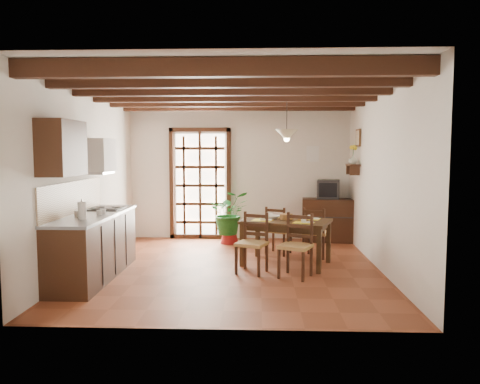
{
  "coord_description": "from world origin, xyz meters",
  "views": [
    {
      "loc": [
        0.4,
        -7.11,
        1.82
      ],
      "look_at": [
        0.1,
        0.4,
        1.15
      ],
      "focal_mm": 35.0,
      "sensor_mm": 36.0,
      "label": 1
    }
  ],
  "objects_px": {
    "chair_far_left": "(278,239)",
    "potted_plant": "(229,215)",
    "sideboard": "(328,220)",
    "dining_table": "(286,226)",
    "chair_far_right": "(316,242)",
    "kitchen_counter": "(94,245)",
    "chair_near_left": "(252,254)",
    "pendant_lamp": "(287,134)",
    "crt_tv": "(328,189)",
    "chair_near_right": "(296,258)"
  },
  "relations": [
    {
      "from": "crt_tv",
      "to": "pendant_lamp",
      "type": "relative_size",
      "value": 0.58
    },
    {
      "from": "pendant_lamp",
      "to": "chair_near_left",
      "type": "bearing_deg",
      "value": -130.21
    },
    {
      "from": "chair_near_left",
      "to": "pendant_lamp",
      "type": "height_order",
      "value": "pendant_lamp"
    },
    {
      "from": "chair_near_left",
      "to": "crt_tv",
      "type": "xyz_separation_m",
      "value": [
        1.48,
        2.49,
        0.77
      ]
    },
    {
      "from": "kitchen_counter",
      "to": "crt_tv",
      "type": "xyz_separation_m",
      "value": [
        3.74,
        2.82,
        0.58
      ]
    },
    {
      "from": "crt_tv",
      "to": "chair_near_left",
      "type": "bearing_deg",
      "value": -110.5
    },
    {
      "from": "chair_far_left",
      "to": "crt_tv",
      "type": "xyz_separation_m",
      "value": [
        1.04,
        1.2,
        0.78
      ]
    },
    {
      "from": "chair_far_left",
      "to": "potted_plant",
      "type": "bearing_deg",
      "value": -19.96
    },
    {
      "from": "dining_table",
      "to": "chair_near_right",
      "type": "distance_m",
      "value": 0.83
    },
    {
      "from": "chair_near_left",
      "to": "chair_far_left",
      "type": "distance_m",
      "value": 1.36
    },
    {
      "from": "potted_plant",
      "to": "crt_tv",
      "type": "bearing_deg",
      "value": 8.25
    },
    {
      "from": "chair_far_left",
      "to": "chair_near_right",
      "type": "bearing_deg",
      "value": 122.1
    },
    {
      "from": "chair_near_right",
      "to": "potted_plant",
      "type": "relative_size",
      "value": 0.41
    },
    {
      "from": "chair_far_left",
      "to": "pendant_lamp",
      "type": "xyz_separation_m",
      "value": [
        0.09,
        -0.65,
        1.81
      ]
    },
    {
      "from": "chair_near_right",
      "to": "sideboard",
      "type": "relative_size",
      "value": 0.9
    },
    {
      "from": "crt_tv",
      "to": "potted_plant",
      "type": "distance_m",
      "value": 2.04
    },
    {
      "from": "chair_far_right",
      "to": "kitchen_counter",
      "type": "bearing_deg",
      "value": 44.33
    },
    {
      "from": "chair_near_right",
      "to": "crt_tv",
      "type": "height_order",
      "value": "crt_tv"
    },
    {
      "from": "chair_far_right",
      "to": "potted_plant",
      "type": "height_order",
      "value": "potted_plant"
    },
    {
      "from": "dining_table",
      "to": "chair_far_left",
      "type": "distance_m",
      "value": 0.84
    },
    {
      "from": "chair_far_right",
      "to": "sideboard",
      "type": "xyz_separation_m",
      "value": [
        0.41,
        1.42,
        0.16
      ]
    },
    {
      "from": "crt_tv",
      "to": "potted_plant",
      "type": "height_order",
      "value": "potted_plant"
    },
    {
      "from": "crt_tv",
      "to": "chair_far_left",
      "type": "bearing_deg",
      "value": -120.58
    },
    {
      "from": "chair_near_left",
      "to": "pendant_lamp",
      "type": "distance_m",
      "value": 1.98
    },
    {
      "from": "potted_plant",
      "to": "chair_far_right",
      "type": "bearing_deg",
      "value": -36.27
    },
    {
      "from": "chair_far_right",
      "to": "pendant_lamp",
      "type": "bearing_deg",
      "value": 60.54
    },
    {
      "from": "chair_near_left",
      "to": "dining_table",
      "type": "bearing_deg",
      "value": 66.27
    },
    {
      "from": "chair_far_left",
      "to": "chair_far_right",
      "type": "bearing_deg",
      "value": -174.08
    },
    {
      "from": "sideboard",
      "to": "potted_plant",
      "type": "bearing_deg",
      "value": -166.93
    },
    {
      "from": "chair_near_right",
      "to": "potted_plant",
      "type": "bearing_deg",
      "value": 139.91
    },
    {
      "from": "pendant_lamp",
      "to": "chair_far_left",
      "type": "bearing_deg",
      "value": 98.13
    },
    {
      "from": "chair_near_left",
      "to": "pendant_lamp",
      "type": "relative_size",
      "value": 1.06
    },
    {
      "from": "chair_near_right",
      "to": "potted_plant",
      "type": "distance_m",
      "value": 2.67
    },
    {
      "from": "chair_near_right",
      "to": "chair_far_left",
      "type": "bearing_deg",
      "value": 122.45
    },
    {
      "from": "kitchen_counter",
      "to": "pendant_lamp",
      "type": "xyz_separation_m",
      "value": [
        2.8,
        0.97,
        1.6
      ]
    },
    {
      "from": "chair_near_right",
      "to": "kitchen_counter",
      "type": "bearing_deg",
      "value": -152.33
    },
    {
      "from": "crt_tv",
      "to": "kitchen_counter",
      "type": "bearing_deg",
      "value": -132.71
    },
    {
      "from": "kitchen_counter",
      "to": "chair_far_right",
      "type": "relative_size",
      "value": 2.62
    },
    {
      "from": "chair_far_right",
      "to": "pendant_lamp",
      "type": "distance_m",
      "value": 1.94
    },
    {
      "from": "dining_table",
      "to": "chair_near_left",
      "type": "xyz_separation_m",
      "value": [
        -0.54,
        -0.53,
        -0.35
      ]
    },
    {
      "from": "dining_table",
      "to": "potted_plant",
      "type": "relative_size",
      "value": 0.69
    },
    {
      "from": "chair_far_left",
      "to": "potted_plant",
      "type": "distance_m",
      "value": 1.33
    },
    {
      "from": "kitchen_counter",
      "to": "sideboard",
      "type": "bearing_deg",
      "value": 37.04
    },
    {
      "from": "crt_tv",
      "to": "chair_near_right",
      "type": "bearing_deg",
      "value": -97.22
    },
    {
      "from": "kitchen_counter",
      "to": "chair_far_left",
      "type": "height_order",
      "value": "kitchen_counter"
    },
    {
      "from": "pendant_lamp",
      "to": "sideboard",
      "type": "bearing_deg",
      "value": 62.99
    },
    {
      "from": "chair_far_left",
      "to": "chair_far_right",
      "type": "xyz_separation_m",
      "value": [
        0.63,
        -0.22,
        0.0
      ]
    },
    {
      "from": "chair_near_right",
      "to": "crt_tv",
      "type": "bearing_deg",
      "value": 97.84
    },
    {
      "from": "kitchen_counter",
      "to": "chair_near_left",
      "type": "height_order",
      "value": "kitchen_counter"
    },
    {
      "from": "chair_near_left",
      "to": "chair_far_left",
      "type": "height_order",
      "value": "chair_near_left"
    }
  ]
}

